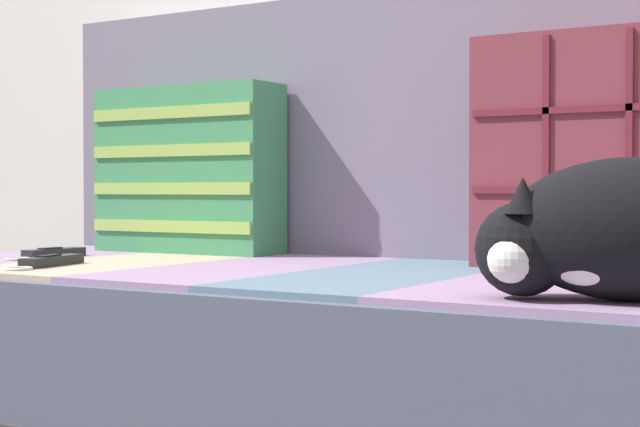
{
  "coord_description": "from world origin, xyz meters",
  "views": [
    {
      "loc": [
        0.77,
        -1.4,
        0.56
      ],
      "look_at": [
        -0.11,
        0.04,
        0.52
      ],
      "focal_mm": 55.0,
      "sensor_mm": 36.0,
      "label": 1
    }
  ],
  "objects_px": {
    "sleeping_cat": "(615,233)",
    "game_remote_near": "(51,253)",
    "game_remote_far": "(50,261)",
    "couch": "(397,392)",
    "throw_pillow_quilted": "(598,151)",
    "throw_pillow_striped": "(188,170)"
  },
  "relations": [
    {
      "from": "throw_pillow_quilted",
      "to": "couch",
      "type": "bearing_deg",
      "value": -143.06
    },
    {
      "from": "couch",
      "to": "sleeping_cat",
      "type": "height_order",
      "value": "sleeping_cat"
    },
    {
      "from": "game_remote_near",
      "to": "game_remote_far",
      "type": "height_order",
      "value": "same"
    },
    {
      "from": "couch",
      "to": "game_remote_far",
      "type": "xyz_separation_m",
      "value": [
        -0.6,
        -0.24,
        0.22
      ]
    },
    {
      "from": "sleeping_cat",
      "to": "game_remote_near",
      "type": "relative_size",
      "value": 1.95
    },
    {
      "from": "couch",
      "to": "game_remote_far",
      "type": "relative_size",
      "value": 10.08
    },
    {
      "from": "sleeping_cat",
      "to": "couch",
      "type": "bearing_deg",
      "value": 148.69
    },
    {
      "from": "throw_pillow_striped",
      "to": "sleeping_cat",
      "type": "bearing_deg",
      "value": -24.12
    },
    {
      "from": "game_remote_near",
      "to": "game_remote_far",
      "type": "xyz_separation_m",
      "value": [
        0.17,
        -0.17,
        0.0
      ]
    },
    {
      "from": "throw_pillow_quilted",
      "to": "game_remote_near",
      "type": "relative_size",
      "value": 2.24
    },
    {
      "from": "couch",
      "to": "sleeping_cat",
      "type": "xyz_separation_m",
      "value": [
        0.44,
        -0.27,
        0.3
      ]
    },
    {
      "from": "throw_pillow_quilted",
      "to": "game_remote_near",
      "type": "xyz_separation_m",
      "value": [
        -1.06,
        -0.29,
        -0.2
      ]
    },
    {
      "from": "sleeping_cat",
      "to": "game_remote_near",
      "type": "xyz_separation_m",
      "value": [
        -1.22,
        0.2,
        -0.08
      ]
    },
    {
      "from": "throw_pillow_quilted",
      "to": "throw_pillow_striped",
      "type": "distance_m",
      "value": 0.92
    },
    {
      "from": "couch",
      "to": "throw_pillow_striped",
      "type": "distance_m",
      "value": 0.78
    },
    {
      "from": "throw_pillow_quilted",
      "to": "sleeping_cat",
      "type": "xyz_separation_m",
      "value": [
        0.16,
        -0.49,
        -0.12
      ]
    },
    {
      "from": "throw_pillow_quilted",
      "to": "game_remote_near",
      "type": "height_order",
      "value": "throw_pillow_quilted"
    },
    {
      "from": "sleeping_cat",
      "to": "game_remote_far",
      "type": "height_order",
      "value": "sleeping_cat"
    },
    {
      "from": "couch",
      "to": "game_remote_far",
      "type": "bearing_deg",
      "value": -158.42
    },
    {
      "from": "throw_pillow_striped",
      "to": "sleeping_cat",
      "type": "distance_m",
      "value": 1.19
    },
    {
      "from": "sleeping_cat",
      "to": "game_remote_near",
      "type": "height_order",
      "value": "sleeping_cat"
    },
    {
      "from": "game_remote_far",
      "to": "couch",
      "type": "bearing_deg",
      "value": 21.58
    }
  ]
}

